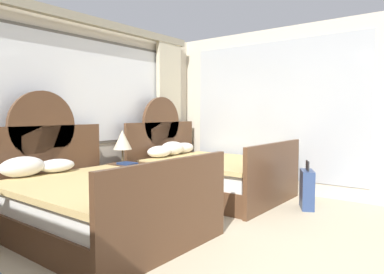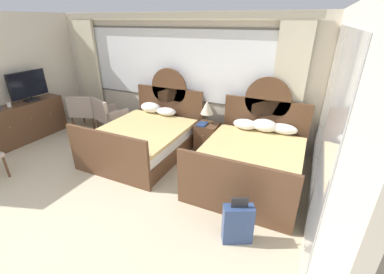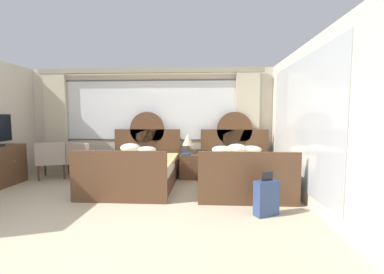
{
  "view_description": "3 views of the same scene",
  "coord_description": "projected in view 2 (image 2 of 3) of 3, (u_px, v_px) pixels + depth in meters",
  "views": [
    {
      "loc": [
        -2.32,
        -0.62,
        1.3
      ],
      "look_at": [
        1.18,
        2.07,
        1.0
      ],
      "focal_mm": 32.47,
      "sensor_mm": 36.0,
      "label": 1
    },
    {
      "loc": [
        2.86,
        -1.43,
        2.55
      ],
      "look_at": [
        1.2,
        2.09,
        0.75
      ],
      "focal_mm": 24.0,
      "sensor_mm": 36.0,
      "label": 2
    },
    {
      "loc": [
        1.44,
        -2.66,
        1.48
      ],
      "look_at": [
        1.15,
        2.46,
        1.04
      ],
      "focal_mm": 23.16,
      "sensor_mm": 36.0,
      "label": 3
    }
  ],
  "objects": [
    {
      "name": "cup_on_dresser",
      "position": [
        9.0,
        105.0,
        5.43
      ],
      "size": [
        0.11,
        0.08,
        0.08
      ],
      "color": "white",
      "rests_on": "dresser_minibar"
    },
    {
      "name": "bed_near_window",
      "position": [
        146.0,
        137.0,
        5.27
      ],
      "size": [
        1.66,
        2.17,
        1.58
      ],
      "color": "brown",
      "rests_on": "ground_plane"
    },
    {
      "name": "armchair_by_window_left",
      "position": [
        109.0,
        114.0,
        6.13
      ],
      "size": [
        0.8,
        0.8,
        0.87
      ],
      "color": "#B29E8E",
      "rests_on": "ground_plane"
    },
    {
      "name": "suitcase_on_floor",
      "position": [
        238.0,
        224.0,
        3.15
      ],
      "size": [
        0.4,
        0.31,
        0.66
      ],
      "color": "navy",
      "rests_on": "ground_plane"
    },
    {
      "name": "bed_near_mirror",
      "position": [
        251.0,
        160.0,
        4.43
      ],
      "size": [
        1.66,
        2.17,
        1.58
      ],
      "color": "brown",
      "rests_on": "ground_plane"
    },
    {
      "name": "ground_plane",
      "position": [
        41.0,
        233.0,
        3.35
      ],
      "size": [
        24.0,
        24.0,
        0.0
      ],
      "primitive_type": "plane",
      "color": "#BCAD8E"
    },
    {
      "name": "table_lamp_on_nightstand",
      "position": [
        207.0,
        108.0,
        5.22
      ],
      "size": [
        0.27,
        0.27,
        0.48
      ],
      "color": "brown",
      "rests_on": "nightstand_between_beds"
    },
    {
      "name": "dresser_minibar",
      "position": [
        26.0,
        122.0,
        5.83
      ],
      "size": [
        0.48,
        1.75,
        0.86
      ],
      "color": "brown",
      "rests_on": "ground_plane"
    },
    {
      "name": "nightstand_between_beds",
      "position": [
        207.0,
        137.0,
        5.42
      ],
      "size": [
        0.44,
        0.47,
        0.58
      ],
      "color": "brown",
      "rests_on": "ground_plane"
    },
    {
      "name": "armchair_by_window_centre",
      "position": [
        85.0,
        110.0,
        6.43
      ],
      "size": [
        0.8,
        0.8,
        0.87
      ],
      "color": "#B29E8E",
      "rests_on": "ground_plane"
    },
    {
      "name": "wall_right_mirror",
      "position": [
        329.0,
        137.0,
        2.87
      ],
      "size": [
        0.08,
        4.3,
        2.7
      ],
      "color": "beige",
      "rests_on": "ground_plane"
    },
    {
      "name": "book_on_nightstand",
      "position": [
        202.0,
        124.0,
        5.25
      ],
      "size": [
        0.18,
        0.26,
        0.03
      ],
      "color": "navy",
      "rests_on": "nightstand_between_beds"
    },
    {
      "name": "wall_back_window",
      "position": [
        175.0,
        73.0,
        5.8
      ],
      "size": [
        6.23,
        0.22,
        2.7
      ],
      "color": "beige",
      "rests_on": "ground_plane"
    },
    {
      "name": "tv_flatscreen",
      "position": [
        28.0,
        86.0,
        5.72
      ],
      "size": [
        0.2,
        0.87,
        0.66
      ],
      "color": "black",
      "rests_on": "dresser_minibar"
    }
  ]
}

